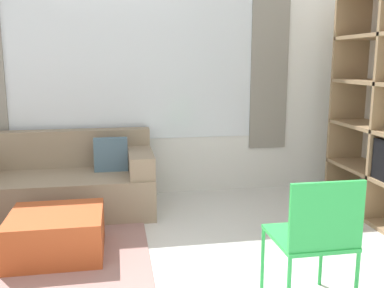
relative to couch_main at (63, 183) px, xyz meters
The scene contains 4 objects.
wall_back 1.39m from the couch_main, 32.46° to the left, with size 6.24×0.11×2.70m.
couch_main is the anchor object (origin of this frame).
ottoman 1.05m from the couch_main, 86.50° to the right, with size 0.71×0.66×0.35m.
folding_chair 2.73m from the couch_main, 51.68° to the right, with size 0.44×0.46×0.86m.
Camera 1 is at (-0.20, -1.61, 1.51)m, focal length 40.00 mm.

